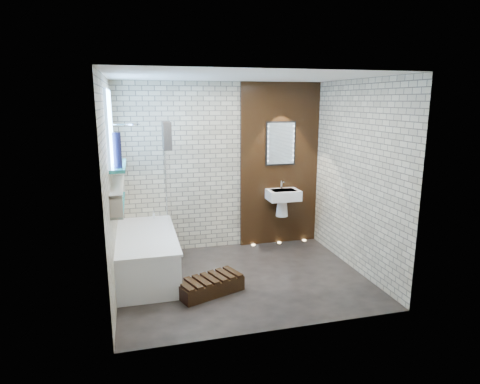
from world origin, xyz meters
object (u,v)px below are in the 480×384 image
object	(u,v)px
bath_screen	(168,175)
led_mirror	(281,144)
bathtub	(147,254)
washbasin	(283,198)
walnut_step	(210,286)

from	to	relation	value
bath_screen	led_mirror	bearing A→B (deg)	10.66
bathtub	bath_screen	xyz separation A→B (m)	(0.35, 0.44, 0.99)
washbasin	walnut_step	world-z (taller)	washbasin
walnut_step	bathtub	bearing A→B (deg)	134.01
bath_screen	washbasin	distance (m)	1.89
bathtub	washbasin	xyz separation A→B (m)	(2.17, 0.62, 0.50)
bathtub	led_mirror	bearing A→B (deg)	19.78
walnut_step	bath_screen	bearing A→B (deg)	107.26
led_mirror	bath_screen	bearing A→B (deg)	-169.34
bath_screen	walnut_step	bearing A→B (deg)	-72.74
washbasin	walnut_step	size ratio (longest dim) A/B	0.73
walnut_step	washbasin	bearing A→B (deg)	43.46
led_mirror	walnut_step	world-z (taller)	led_mirror
bathtub	led_mirror	size ratio (longest dim) A/B	2.49
bath_screen	walnut_step	world-z (taller)	bath_screen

